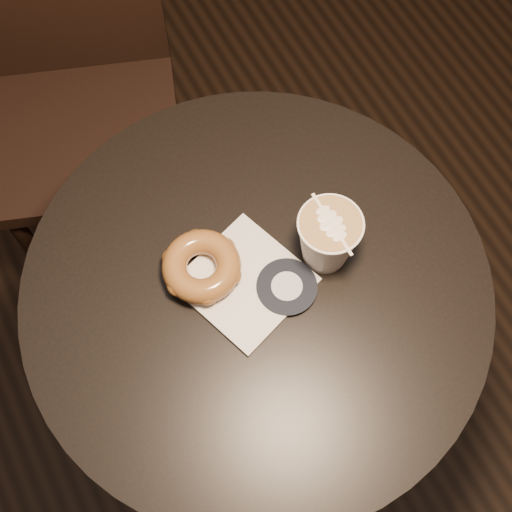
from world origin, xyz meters
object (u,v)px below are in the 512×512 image
object	(u,v)px
cafe_table	(256,328)
pastry_bag	(246,282)
doughnut	(201,266)
latte_cup	(327,239)
chair	(72,65)

from	to	relation	value
cafe_table	pastry_bag	size ratio (longest dim) A/B	4.71
doughnut	latte_cup	world-z (taller)	latte_cup
doughnut	pastry_bag	bearing A→B (deg)	-42.30
cafe_table	chair	distance (m)	0.67
doughnut	chair	bearing A→B (deg)	90.94
cafe_table	latte_cup	bearing A→B (deg)	-0.65
pastry_bag	cafe_table	bearing A→B (deg)	-62.94
pastry_bag	doughnut	distance (m)	0.07
cafe_table	pastry_bag	world-z (taller)	pastry_bag
pastry_bag	doughnut	bearing A→B (deg)	118.31
chair	pastry_bag	world-z (taller)	chair
cafe_table	doughnut	size ratio (longest dim) A/B	6.46
pastry_bag	doughnut	xyz separation A→B (m)	(-0.05, 0.04, 0.02)
chair	latte_cup	bearing A→B (deg)	-54.71
pastry_bag	latte_cup	world-z (taller)	latte_cup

